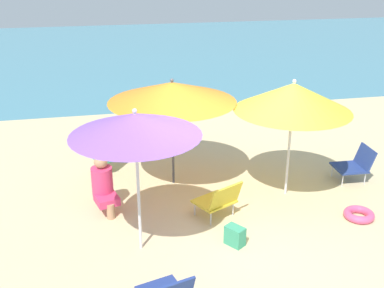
{
  "coord_description": "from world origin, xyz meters",
  "views": [
    {
      "loc": [
        -1.91,
        -5.99,
        3.69
      ],
      "look_at": [
        -0.36,
        1.27,
        0.7
      ],
      "focal_mm": 44.19,
      "sensor_mm": 36.0,
      "label": 1
    }
  ],
  "objects": [
    {
      "name": "beach_bag",
      "position": [
        -0.2,
        -0.75,
        0.14
      ],
      "size": [
        0.29,
        0.31,
        0.27
      ],
      "primitive_type": "cube",
      "rotation": [
        0.0,
        0.0,
        2.18
      ],
      "color": "#389970",
      "rests_on": "ground_plane"
    },
    {
      "name": "person_a",
      "position": [
        -1.83,
        1.96,
        0.48
      ],
      "size": [
        0.38,
        0.54,
        0.95
      ],
      "rotation": [
        0.0,
        0.0,
        1.81
      ],
      "color": "#389970",
      "rests_on": "ground_plane"
    },
    {
      "name": "sea_water",
      "position": [
        0.0,
        13.35,
        0.0
      ],
      "size": [
        40.0,
        16.0,
        0.01
      ],
      "primitive_type": "cube",
      "color": "teal",
      "rests_on": "ground_plane"
    },
    {
      "name": "beach_chair_b",
      "position": [
        -0.23,
        -0.04,
        0.32
      ],
      "size": [
        0.74,
        0.74,
        0.61
      ],
      "rotation": [
        0.0,
        0.0,
        2.04
      ],
      "color": "gold",
      "rests_on": "ground_plane"
    },
    {
      "name": "umbrella_yellow",
      "position": [
        1.06,
        0.5,
        1.66
      ],
      "size": [
        1.83,
        1.83,
        1.94
      ],
      "color": "silver",
      "rests_on": "ground_plane"
    },
    {
      "name": "swim_ring",
      "position": [
        1.83,
        -0.47,
        0.06
      ],
      "size": [
        0.45,
        0.45,
        0.12
      ],
      "primitive_type": "torus",
      "color": "#E54C7F",
      "rests_on": "ground_plane"
    },
    {
      "name": "umbrella_orange",
      "position": [
        -0.69,
        1.27,
        1.63
      ],
      "size": [
        2.1,
        2.1,
        1.85
      ],
      "color": "#4C4C51",
      "rests_on": "ground_plane"
    },
    {
      "name": "beach_chair_a",
      "position": [
        2.42,
        0.72,
        0.32
      ],
      "size": [
        0.62,
        0.53,
        0.61
      ],
      "rotation": [
        0.0,
        0.0,
        -3.19
      ],
      "color": "navy",
      "rests_on": "ground_plane"
    },
    {
      "name": "umbrella_purple",
      "position": [
        -1.46,
        -0.57,
        1.77
      ],
      "size": [
        1.64,
        1.64,
        1.97
      ],
      "color": "silver",
      "rests_on": "ground_plane"
    },
    {
      "name": "ground_plane",
      "position": [
        0.0,
        0.0,
        0.0
      ],
      "size": [
        40.0,
        40.0,
        0.0
      ],
      "primitive_type": "plane",
      "color": "#D3BC8C"
    },
    {
      "name": "person_b",
      "position": [
        -1.89,
        0.58,
        0.45
      ],
      "size": [
        0.41,
        0.55,
        0.9
      ],
      "rotation": [
        0.0,
        0.0,
        4.98
      ],
      "color": "#DB3866",
      "rests_on": "ground_plane"
    }
  ]
}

